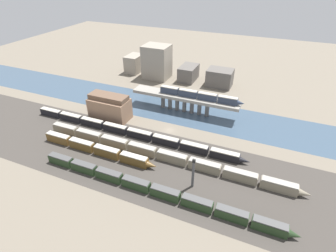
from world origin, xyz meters
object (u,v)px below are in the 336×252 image
train_yard_near (154,190)px  train_yard_mid (97,149)px  train_on_bridge (200,95)px  train_yard_far (160,154)px  train_yard_outer (130,132)px  warehouse_building (110,107)px  signal_tower (193,174)px

train_yard_near → train_yard_mid: size_ratio=1.73×
train_on_bridge → train_yard_far: 41.18m
train_yard_outer → warehouse_building: 19.86m
train_yard_far → signal_tower: (16.73, -9.77, 4.04)m
train_yard_outer → signal_tower: 40.99m
train_yard_far → warehouse_building: (-35.91, 19.36, 4.15)m
warehouse_building → train_yard_outer: bearing=-30.7°
train_yard_near → train_yard_outer: bearing=132.3°
train_yard_outer → train_yard_far: bearing=-26.2°
train_yard_near → warehouse_building: (-41.68, 37.39, 4.24)m
train_on_bridge → train_yard_far: (-3.49, -40.09, -8.73)m
train_on_bridge → train_yard_near: size_ratio=0.47×
train_yard_mid → warehouse_building: size_ratio=2.68×
train_on_bridge → train_yard_far: size_ratio=0.39×
train_yard_far → train_yard_outer: bearing=153.8°
warehouse_building → train_on_bridge: bearing=27.8°
signal_tower → train_yard_outer: bearing=151.9°
warehouse_building → signal_tower: (52.63, -29.13, -0.11)m
train_on_bridge → train_yard_mid: size_ratio=0.81×
train_yard_near → train_yard_mid: 32.79m
train_on_bridge → train_yard_mid: bearing=-121.3°
train_yard_near → signal_tower: size_ratio=7.52×
train_yard_near → train_yard_outer: size_ratio=0.87×
train_yard_far → train_yard_outer: size_ratio=1.04×
train_on_bridge → train_yard_outer: bearing=-126.6°
warehouse_building → train_yard_far: bearing=-28.3°
train_yard_near → train_yard_far: (-5.77, 18.03, 0.09)m
warehouse_building → train_yard_mid: bearing=-67.8°
train_yard_mid → warehouse_building: 28.82m
train_yard_near → train_yard_mid: bearing=160.5°
train_yard_near → signal_tower: signal_tower is taller
train_yard_mid → signal_tower: signal_tower is taller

